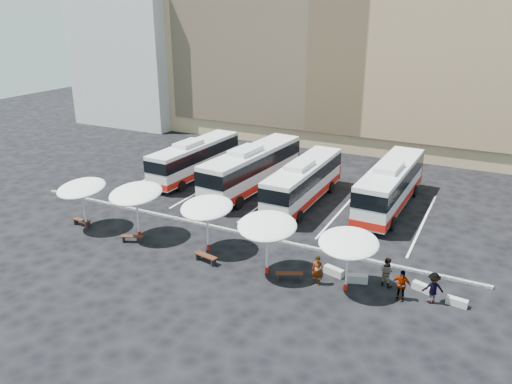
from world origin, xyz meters
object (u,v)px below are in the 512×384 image
at_px(bus_1, 252,167).
at_px(wood_bench_1, 132,237).
at_px(passenger_2, 401,285).
at_px(conc_bench_3, 457,302).
at_px(sunshade_1, 136,194).
at_px(passenger_0, 317,271).
at_px(bus_3, 390,184).
at_px(bus_2, 304,181).
at_px(wood_bench_0, 82,221).
at_px(sunshade_4, 349,243).
at_px(bus_0, 195,158).
at_px(wood_bench_2, 206,257).
at_px(sunshade_3, 267,226).
at_px(conc_bench_0, 334,271).
at_px(passenger_3, 433,288).
at_px(sunshade_0, 81,188).
at_px(conc_bench_1, 356,279).
at_px(wood_bench_3, 289,275).
at_px(passenger_1, 386,272).
at_px(conc_bench_2, 423,288).
at_px(sunshade_2, 207,208).

distance_m(bus_1, wood_bench_1, 12.84).
bearing_deg(passenger_2, conc_bench_3, 16.71).
height_order(sunshade_1, passenger_0, sunshade_1).
relative_size(bus_1, wood_bench_1, 8.44).
xyz_separation_m(bus_3, passenger_2, (3.47, -12.66, -1.05)).
height_order(bus_2, wood_bench_0, bus_2).
xyz_separation_m(sunshade_1, passenger_0, (12.89, -0.41, -2.26)).
bearing_deg(passenger_0, wood_bench_1, 176.68).
bearing_deg(sunshade_4, bus_0, 144.97).
distance_m(bus_1, wood_bench_2, 13.16).
bearing_deg(bus_0, sunshade_3, -41.37).
distance_m(conc_bench_0, passenger_2, 4.13).
distance_m(wood_bench_1, passenger_2, 17.32).
bearing_deg(wood_bench_2, conc_bench_0, 15.39).
xyz_separation_m(sunshade_1, passenger_3, (18.92, 0.57, -2.25)).
bearing_deg(wood_bench_0, bus_1, 58.03).
distance_m(sunshade_0, wood_bench_1, 5.14).
distance_m(bus_0, sunshade_3, 18.66).
height_order(bus_0, passenger_3, bus_0).
relative_size(conc_bench_1, conc_bench_3, 1.16).
relative_size(wood_bench_2, conc_bench_0, 1.36).
xyz_separation_m(wood_bench_1, wood_bench_3, (11.23, 0.16, 0.02)).
bearing_deg(bus_2, sunshade_3, -78.53).
height_order(bus_3, sunshade_1, bus_3).
bearing_deg(passenger_1, wood_bench_2, 29.11).
bearing_deg(passenger_2, wood_bench_3, -171.51).
bearing_deg(passenger_2, conc_bench_2, 57.84).
height_order(sunshade_3, sunshade_4, sunshade_3).
xyz_separation_m(bus_2, conc_bench_1, (7.21, -9.98, -1.60)).
distance_m(bus_2, sunshade_2, 10.68).
height_order(sunshade_1, passenger_2, sunshade_1).
xyz_separation_m(wood_bench_2, passenger_1, (10.41, 2.23, 0.48)).
bearing_deg(wood_bench_0, conc_bench_3, 2.96).
height_order(wood_bench_1, passenger_2, passenger_2).
xyz_separation_m(bus_2, conc_bench_3, (12.56, -9.90, -1.63)).
bearing_deg(conc_bench_0, bus_1, 135.43).
distance_m(bus_0, sunshade_4, 22.08).
bearing_deg(sunshade_3, sunshade_2, 167.97).
bearing_deg(wood_bench_1, wood_bench_2, -1.64).
distance_m(bus_1, passenger_1, 17.23).
xyz_separation_m(conc_bench_3, passenger_3, (-1.25, -0.33, 0.68)).
bearing_deg(conc_bench_3, conc_bench_2, 160.64).
distance_m(sunshade_4, wood_bench_1, 14.64).
bearing_deg(passenger_0, passenger_1, 19.70).
distance_m(bus_1, sunshade_2, 11.49).
distance_m(wood_bench_0, conc_bench_1, 19.68).
relative_size(sunshade_2, passenger_1, 2.01).
bearing_deg(conc_bench_1, wood_bench_1, -173.52).
xyz_separation_m(passenger_1, passenger_2, (1.03, -1.10, 0.02)).
bearing_deg(wood_bench_2, sunshade_2, 116.83).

